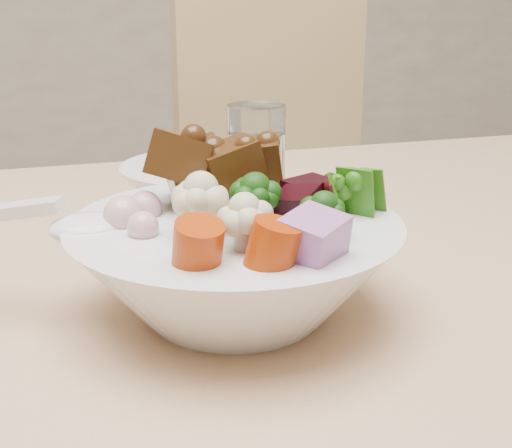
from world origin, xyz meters
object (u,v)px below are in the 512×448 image
dining_table (405,314)px  side_bowl (200,190)px  water_glass (256,158)px  food_bowl (237,260)px  chair_far (302,208)px

dining_table → side_bowl: 0.25m
water_glass → food_bowl: bearing=-106.9°
dining_table → food_bowl: size_ratio=6.21×
dining_table → chair_far: 0.73m
chair_far → side_bowl: size_ratio=5.48×
chair_far → side_bowl: chair_far is taller
dining_table → side_bowl: side_bowl is taller
water_glass → side_bowl: 0.08m
chair_far → food_bowl: size_ratio=3.73×
chair_far → water_glass: size_ratio=8.30×
side_bowl → water_glass: bearing=25.8°
chair_far → water_glass: (-0.23, -0.53, 0.24)m
chair_far → side_bowl: (-0.30, -0.56, 0.22)m
dining_table → chair_far: chair_far is taller
chair_far → side_bowl: bearing=-132.2°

